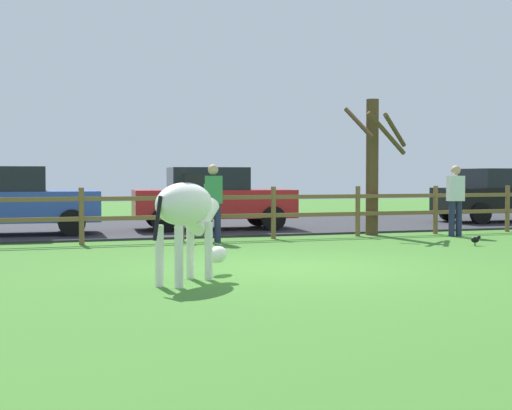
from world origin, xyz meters
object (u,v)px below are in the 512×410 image
at_px(parked_car_red, 212,198).
at_px(parked_car_black, 504,195).
at_px(zebra, 188,212).
at_px(crow_on_grass, 476,239).
at_px(visitor_left_of_tree, 455,197).
at_px(bare_tree, 373,163).
at_px(visitor_right_of_tree, 213,199).
at_px(parked_car_blue, 8,200).

relative_size(parked_car_red, parked_car_black, 1.02).
xyz_separation_m(zebra, parked_car_black, (11.72, 8.65, -0.08)).
distance_m(zebra, crow_on_grass, 7.36).
bearing_deg(visitor_left_of_tree, bare_tree, 148.22).
bearing_deg(bare_tree, crow_on_grass, -77.93).
bearing_deg(parked_car_black, visitor_left_of_tree, -139.10).
height_order(parked_car_red, visitor_right_of_tree, visitor_right_of_tree).
distance_m(parked_car_red, visitor_right_of_tree, 3.22).
relative_size(parked_car_black, visitor_right_of_tree, 2.50).
bearing_deg(visitor_left_of_tree, zebra, -146.21).
xyz_separation_m(crow_on_grass, parked_car_blue, (-8.80, 5.35, 0.72)).
distance_m(bare_tree, visitor_right_of_tree, 4.22).
bearing_deg(parked_car_blue, visitor_left_of_tree, -18.61).
bearing_deg(parked_car_black, zebra, -143.56).
bearing_deg(zebra, visitor_right_of_tree, 70.66).
height_order(parked_car_red, visitor_left_of_tree, visitor_left_of_tree).
relative_size(zebra, crow_on_grass, 7.14).
bearing_deg(crow_on_grass, zebra, -155.63).
bearing_deg(crow_on_grass, parked_car_black, 48.11).
height_order(bare_tree, parked_car_blue, bare_tree).
bearing_deg(bare_tree, parked_car_blue, 164.29).
distance_m(parked_car_black, visitor_left_of_tree, 5.44).
height_order(bare_tree, visitor_left_of_tree, bare_tree).
relative_size(parked_car_blue, visitor_left_of_tree, 2.49).
relative_size(zebra, parked_car_blue, 0.38).
distance_m(bare_tree, visitor_left_of_tree, 2.04).
xyz_separation_m(parked_car_blue, visitor_left_of_tree, (9.74, -3.28, 0.06)).
bearing_deg(crow_on_grass, parked_car_red, 125.13).
bearing_deg(bare_tree, parked_car_black, 24.25).
height_order(bare_tree, visitor_right_of_tree, bare_tree).
distance_m(parked_car_red, visitor_left_of_tree, 5.95).
height_order(parked_car_blue, visitor_right_of_tree, visitor_right_of_tree).
bearing_deg(parked_car_red, visitor_left_of_tree, -35.60).
xyz_separation_m(bare_tree, parked_car_blue, (-8.14, 2.29, -0.87)).
bearing_deg(parked_car_red, crow_on_grass, -54.87).
xyz_separation_m(parked_car_black, visitor_right_of_tree, (-9.81, -3.20, 0.06)).
height_order(parked_car_red, parked_car_black, same).
relative_size(zebra, visitor_right_of_tree, 0.94).
bearing_deg(bare_tree, visitor_right_of_tree, -171.26).
bearing_deg(parked_car_black, visitor_right_of_tree, -161.92).
distance_m(bare_tree, parked_car_red, 4.17).
bearing_deg(zebra, visitor_left_of_tree, 33.79).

